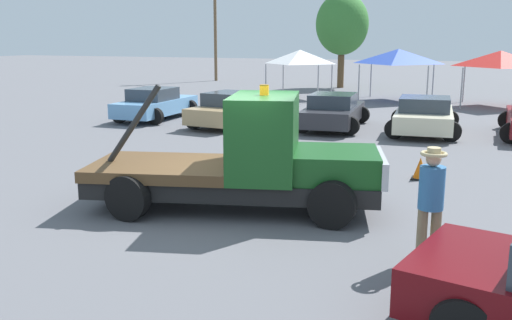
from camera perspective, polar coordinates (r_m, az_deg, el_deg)
ground_plane at (r=11.66m, az=-2.30°, el=-4.86°), size 160.00×160.00×0.00m
tow_truck at (r=11.36m, az=-0.51°, el=-0.24°), size 6.14×3.37×2.52m
person_near_truck at (r=9.09m, az=17.11°, el=-3.37°), size 0.40×0.40×1.80m
parked_car_skyblue at (r=24.71m, az=-10.03°, el=5.54°), size 2.41×4.54×1.34m
parked_car_tan at (r=22.52m, az=-2.38°, el=5.09°), size 2.69×4.62×1.34m
parked_car_charcoal at (r=22.08m, az=7.75°, el=4.85°), size 2.62×4.76×1.34m
parked_car_cream at (r=21.50m, az=16.47°, el=4.27°), size 2.73×4.54×1.34m
canopy_tent_white at (r=32.71m, az=4.42°, el=10.25°), size 3.06×3.06×2.74m
canopy_tent_blue at (r=32.31m, az=14.05°, el=10.03°), size 3.58×3.58×2.82m
canopy_tent_red at (r=31.07m, az=23.24°, el=9.29°), size 3.38×3.38×2.78m
tree_left at (r=40.29m, az=8.61°, el=13.26°), size 3.58×3.58×6.39m
traffic_cone at (r=14.52m, az=16.10°, el=-0.89°), size 0.40×0.40×0.55m
utility_pole at (r=46.50m, az=-4.11°, el=14.13°), size 2.20×0.24×9.56m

